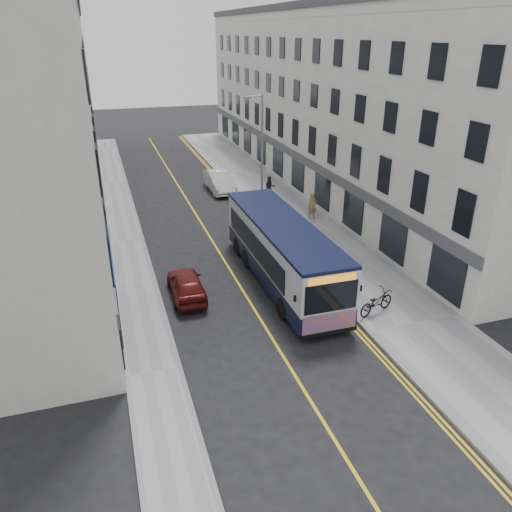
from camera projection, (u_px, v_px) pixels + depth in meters
ground at (270, 334)px, 20.91m from camera, size 140.00×140.00×0.00m
pavement_east at (300, 222)px, 33.02m from camera, size 4.50×64.00×0.12m
pavement_west at (126, 242)px, 29.93m from camera, size 2.00×64.00×0.12m
kerb_east at (268, 225)px, 32.40m from camera, size 0.18×64.00×0.13m
kerb_west at (143, 240)px, 30.20m from camera, size 0.18×64.00×0.13m
road_centre_line at (207, 233)px, 31.32m from camera, size 0.12×64.00×0.01m
road_dbl_yellow_inner at (261, 227)px, 32.30m from camera, size 0.10×64.00×0.01m
road_dbl_yellow_outer at (264, 227)px, 32.36m from camera, size 0.10×64.00×0.01m
terrace_east at (321, 101)px, 39.62m from camera, size 6.00×46.00×13.00m
terrace_west at (46, 113)px, 33.98m from camera, size 6.00×46.00×13.00m
streetlamp at (261, 152)px, 32.40m from camera, size 1.32×0.18×8.00m
city_bus at (282, 250)px, 24.51m from camera, size 2.58×11.06×3.21m
bicycle at (376, 302)px, 22.07m from camera, size 2.15×1.34×1.07m
pedestrian_near at (312, 206)px, 33.06m from camera, size 0.65×0.44×1.74m
pedestrian_far at (270, 187)px, 37.22m from camera, size 0.88×0.73×1.64m
car_white at (220, 181)px, 39.24m from camera, size 1.67×4.73×1.56m
car_maroon at (187, 285)px, 23.59m from camera, size 1.57×3.82×1.29m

